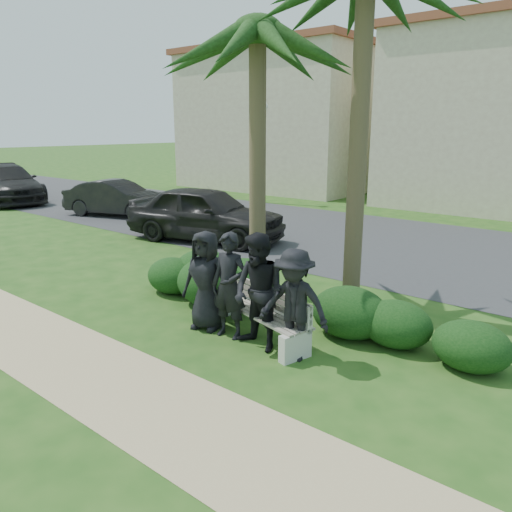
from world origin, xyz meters
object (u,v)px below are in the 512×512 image
at_px(man_b, 229,286).
at_px(car_b, 117,198).
at_px(palm_left, 258,34).
at_px(car_a, 206,214).
at_px(man_c, 259,292).
at_px(street_lamp, 264,135).
at_px(man_d, 294,305).
at_px(car_c, 7,184).
at_px(man_a, 206,280).
at_px(park_bench, 255,315).

bearing_deg(man_b, car_b, 144.01).
height_order(palm_left, car_a, palm_left).
bearing_deg(man_c, car_b, 160.67).
xyz_separation_m(man_b, car_b, (-10.87, 5.61, -0.19)).
xyz_separation_m(street_lamp, man_c, (9.33, -11.77, -2.06)).
xyz_separation_m(man_d, car_c, (-18.99, 4.68, -0.01)).
bearing_deg(man_d, palm_left, 128.08).
xyz_separation_m(street_lamp, car_b, (-2.18, -6.11, -2.28)).
xyz_separation_m(man_a, man_d, (1.78, -0.02, -0.01)).
xyz_separation_m(car_a, car_b, (-5.60, 0.89, -0.14)).
bearing_deg(car_b, street_lamp, -38.90).
relative_size(man_d, car_c, 0.29).
height_order(man_b, palm_left, palm_left).
xyz_separation_m(car_b, car_c, (-6.88, -0.93, 0.15)).
bearing_deg(car_c, man_b, -91.74).
relative_size(palm_left, car_b, 1.46).
height_order(man_a, man_c, man_c).
bearing_deg(man_d, street_lamp, 119.06).
bearing_deg(man_a, palm_left, 90.66).
xyz_separation_m(man_c, palm_left, (-1.69, 2.02, 3.98)).
distance_m(car_a, car_b, 5.67).
xyz_separation_m(palm_left, car_c, (-16.71, 2.71, -4.06)).
relative_size(street_lamp, man_c, 2.42).
bearing_deg(man_b, car_c, 156.52).
distance_m(park_bench, man_b, 0.64).
bearing_deg(car_a, man_b, -146.14).
relative_size(park_bench, palm_left, 0.40).
xyz_separation_m(man_b, man_c, (0.64, -0.05, 0.04)).
xyz_separation_m(park_bench, man_d, (0.95, -0.28, 0.47)).
distance_m(man_c, palm_left, 4.77).
xyz_separation_m(park_bench, car_b, (-11.16, 5.33, 0.31)).
bearing_deg(man_b, street_lamp, 117.87).
xyz_separation_m(park_bench, man_c, (0.35, -0.33, 0.54)).
relative_size(park_bench, car_b, 0.58).
distance_m(man_d, car_b, 13.35).
bearing_deg(street_lamp, man_a, -55.12).
relative_size(street_lamp, car_c, 0.77).
bearing_deg(car_b, man_d, -134.14).
height_order(man_d, palm_left, palm_left).
xyz_separation_m(street_lamp, man_d, (9.93, -11.72, -2.13)).
xyz_separation_m(man_a, man_c, (1.18, -0.07, 0.06)).
relative_size(man_a, car_a, 0.35).
bearing_deg(man_d, man_c, 173.76).
bearing_deg(park_bench, palm_left, 142.76).
height_order(palm_left, car_b, palm_left).
bearing_deg(park_bench, car_a, 155.87).
distance_m(man_b, palm_left, 4.59).
relative_size(palm_left, car_a, 1.24).
bearing_deg(palm_left, park_bench, -51.74).
distance_m(palm_left, car_a, 6.48).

